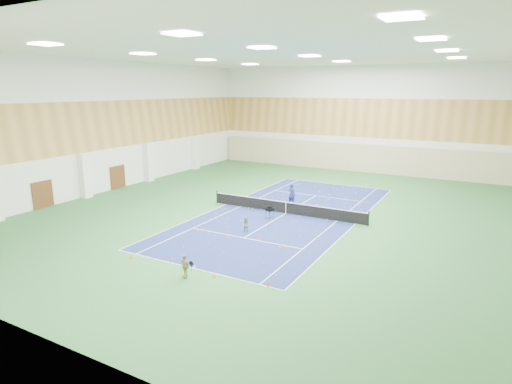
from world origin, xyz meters
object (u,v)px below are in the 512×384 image
Objects in this scene: tennis_net at (286,207)px; ball_cart at (270,213)px; child_court at (246,225)px; child_apron at (185,266)px; coach at (292,194)px.

tennis_net is 1.78m from ball_cart.
child_court reaches higher than ball_cart.
child_apron is (0.37, -12.99, 0.08)m from tennis_net.
child_apron is 1.53× the size of ball_cart.
tennis_net is 2.65m from coach.
child_apron is at bearing -88.37° from tennis_net.
child_apron is 11.34m from ball_cart.
tennis_net is 5.41m from child_court.
coach reaches higher than child_court.
child_court is (0.24, -7.93, -0.36)m from coach.
ball_cart is at bearing 100.76° from coach.
tennis_net is 10.23× the size of child_apron.
coach is 2.21× the size of ball_cart.
child_court is 7.64m from child_apron.
ball_cart is at bearing -108.26° from tennis_net.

